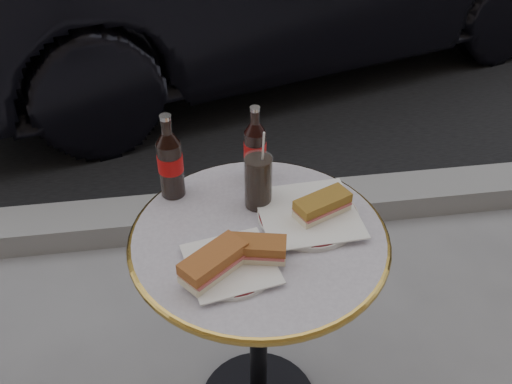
{
  "coord_description": "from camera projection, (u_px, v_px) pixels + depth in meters",
  "views": [
    {
      "loc": [
        -0.15,
        -0.99,
        1.64
      ],
      "look_at": [
        0.0,
        0.05,
        0.82
      ],
      "focal_mm": 40.0,
      "sensor_mm": 36.0,
      "label": 1
    }
  ],
  "objects": [
    {
      "name": "curb",
      "position": [
        228.0,
        212.0,
        2.47
      ],
      "size": [
        40.0,
        0.2,
        0.12
      ],
      "primitive_type": "cube",
      "color": "gray",
      "rests_on": "ground"
    },
    {
      "name": "bistro_table",
      "position": [
        259.0,
        332.0,
        1.57
      ],
      "size": [
        0.62,
        0.62,
        0.73
      ],
      "primitive_type": null,
      "color": "#BAB2C4",
      "rests_on": "ground"
    },
    {
      "name": "plate_left",
      "position": [
        231.0,
        266.0,
        1.26
      ],
      "size": [
        0.2,
        0.2,
        0.01
      ],
      "primitive_type": "cylinder",
      "rotation": [
        0.0,
        0.0,
        0.01
      ],
      "color": "silver",
      "rests_on": "bistro_table"
    },
    {
      "name": "plate_right",
      "position": [
        308.0,
        215.0,
        1.39
      ],
      "size": [
        0.28,
        0.28,
        0.01
      ],
      "primitive_type": "cylinder",
      "rotation": [
        0.0,
        0.0,
        -0.12
      ],
      "color": "silver",
      "rests_on": "bistro_table"
    },
    {
      "name": "sandwich_left_a",
      "position": [
        214.0,
        264.0,
        1.22
      ],
      "size": [
        0.16,
        0.15,
        0.05
      ],
      "primitive_type": "cube",
      "rotation": [
        0.0,
        0.0,
        0.67
      ],
      "color": "#A05728",
      "rests_on": "plate_left"
    },
    {
      "name": "sandwich_left_b",
      "position": [
        256.0,
        250.0,
        1.26
      ],
      "size": [
        0.14,
        0.09,
        0.05
      ],
      "primitive_type": "cube",
      "rotation": [
        0.0,
        0.0,
        -0.22
      ],
      "color": "#955325",
      "rests_on": "plate_left"
    },
    {
      "name": "sandwich_right",
      "position": [
        322.0,
        207.0,
        1.37
      ],
      "size": [
        0.15,
        0.12,
        0.05
      ],
      "primitive_type": "cube",
      "rotation": [
        0.0,
        0.0,
        0.42
      ],
      "color": "olive",
      "rests_on": "plate_right"
    },
    {
      "name": "cola_bottle_left",
      "position": [
        170.0,
        156.0,
        1.4
      ],
      "size": [
        0.08,
        0.08,
        0.23
      ],
      "primitive_type": null,
      "rotation": [
        0.0,
        0.0,
        0.23
      ],
      "color": "black",
      "rests_on": "bistro_table"
    },
    {
      "name": "cola_bottle_right",
      "position": [
        255.0,
        144.0,
        1.46
      ],
      "size": [
        0.07,
        0.07,
        0.21
      ],
      "primitive_type": null,
      "rotation": [
        0.0,
        0.0,
        -0.19
      ],
      "color": "black",
      "rests_on": "bistro_table"
    },
    {
      "name": "cola_glass",
      "position": [
        258.0,
        181.0,
        1.39
      ],
      "size": [
        0.09,
        0.09,
        0.14
      ],
      "primitive_type": "cylinder",
      "rotation": [
        0.0,
        0.0,
        -0.42
      ],
      "color": "black",
      "rests_on": "bistro_table"
    }
  ]
}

